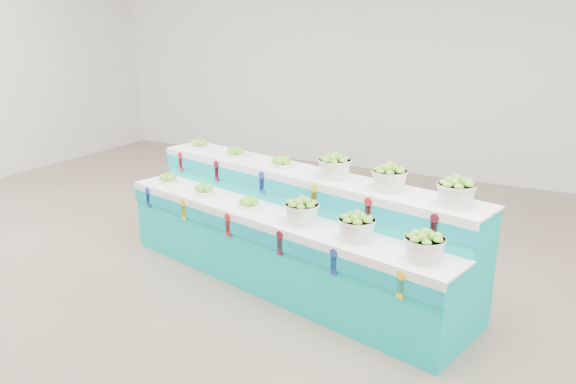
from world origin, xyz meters
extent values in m
plane|color=brown|center=(0.00, 0.00, 0.00)|extent=(10.00, 10.00, 0.00)
plane|color=silver|center=(0.00, 5.00, 2.00)|extent=(10.00, 0.00, 10.00)
cylinder|color=white|center=(-0.87, 0.85, 0.77)|extent=(0.28, 0.28, 0.10)
cylinder|color=white|center=(-0.30, 0.71, 0.77)|extent=(0.28, 0.28, 0.10)
cylinder|color=white|center=(0.32, 0.56, 0.77)|extent=(0.28, 0.28, 0.10)
cylinder|color=white|center=(-0.76, 1.28, 1.07)|extent=(0.28, 0.28, 0.10)
cylinder|color=white|center=(-0.19, 1.14, 1.07)|extent=(0.28, 0.28, 0.10)
cylinder|color=white|center=(0.42, 0.98, 1.07)|extent=(0.28, 0.28, 0.10)
camera|label=1|loc=(2.84, -3.51, 2.34)|focal=34.28mm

